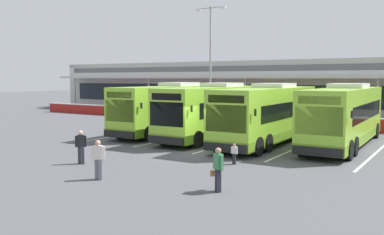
{
  "coord_description": "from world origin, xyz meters",
  "views": [
    {
      "loc": [
        12.13,
        -19.62,
        4.12
      ],
      "look_at": [
        -2.24,
        3.0,
        1.6
      ],
      "focal_mm": 39.45,
      "sensor_mm": 36.0,
      "label": 1
    }
  ],
  "objects": [
    {
      "name": "ground_plane",
      "position": [
        0.0,
        0.0,
        0.0
      ],
      "size": [
        200.0,
        200.0,
        0.0
      ],
      "primitive_type": "plane",
      "color": "#4C4C51"
    },
    {
      "name": "terminal_building",
      "position": [
        -0.0,
        26.91,
        3.01
      ],
      "size": [
        70.0,
        13.0,
        6.0
      ],
      "color": "silver",
      "rests_on": "ground"
    },
    {
      "name": "red_barrier_wall",
      "position": [
        0.0,
        14.5,
        0.56
      ],
      "size": [
        60.0,
        0.4,
        1.1
      ],
      "color": "maroon",
      "rests_on": "ground"
    },
    {
      "name": "coach_bus_leftmost",
      "position": [
        -6.16,
        6.41,
        1.79
      ],
      "size": [
        3.07,
        12.2,
        3.78
      ],
      "color": "#8CC633",
      "rests_on": "ground"
    },
    {
      "name": "coach_bus_left_centre",
      "position": [
        -2.1,
        5.86,
        1.79
      ],
      "size": [
        3.07,
        12.2,
        3.78
      ],
      "color": "#8CC633",
      "rests_on": "ground"
    },
    {
      "name": "coach_bus_centre",
      "position": [
        1.98,
        5.39,
        1.79
      ],
      "size": [
        3.07,
        12.2,
        3.78
      ],
      "color": "#8CC633",
      "rests_on": "ground"
    },
    {
      "name": "coach_bus_right_centre",
      "position": [
        6.3,
        6.79,
        1.79
      ],
      "size": [
        3.07,
        12.2,
        3.78
      ],
      "color": "#8CC633",
      "rests_on": "ground"
    },
    {
      "name": "bay_stripe_far_west",
      "position": [
        -8.4,
        6.0,
        0.0
      ],
      "size": [
        0.14,
        13.0,
        0.01
      ],
      "primitive_type": "cube",
      "color": "silver",
      "rests_on": "ground"
    },
    {
      "name": "bay_stripe_west",
      "position": [
        -4.2,
        6.0,
        0.0
      ],
      "size": [
        0.14,
        13.0,
        0.01
      ],
      "primitive_type": "cube",
      "color": "silver",
      "rests_on": "ground"
    },
    {
      "name": "bay_stripe_mid_west",
      "position": [
        0.0,
        6.0,
        0.0
      ],
      "size": [
        0.14,
        13.0,
        0.01
      ],
      "primitive_type": "cube",
      "color": "silver",
      "rests_on": "ground"
    },
    {
      "name": "bay_stripe_centre",
      "position": [
        4.2,
        6.0,
        0.0
      ],
      "size": [
        0.14,
        13.0,
        0.01
      ],
      "primitive_type": "cube",
      "color": "silver",
      "rests_on": "ground"
    },
    {
      "name": "bay_stripe_mid_east",
      "position": [
        8.4,
        6.0,
        0.0
      ],
      "size": [
        0.14,
        13.0,
        0.01
      ],
      "primitive_type": "cube",
      "color": "silver",
      "rests_on": "ground"
    },
    {
      "name": "pedestrian_with_handbag",
      "position": [
        4.88,
        -6.45,
        0.86
      ],
      "size": [
        0.63,
        0.5,
        1.62
      ],
      "color": "black",
      "rests_on": "ground"
    },
    {
      "name": "pedestrian_in_dark_coat",
      "position": [
        -3.08,
        -5.62,
        0.87
      ],
      "size": [
        0.45,
        0.44,
        1.62
      ],
      "color": "#33333D",
      "rests_on": "ground"
    },
    {
      "name": "pedestrian_child",
      "position": [
        3.18,
        -1.77,
        0.54
      ],
      "size": [
        0.33,
        0.2,
        1.0
      ],
      "color": "black",
      "rests_on": "ground"
    },
    {
      "name": "pedestrian_near_bin",
      "position": [
        -0.1,
        -7.46,
        0.87
      ],
      "size": [
        0.48,
        0.4,
        1.62
      ],
      "color": "slate",
      "rests_on": "ground"
    },
    {
      "name": "lamp_post_west",
      "position": [
        -8.53,
        16.25,
        6.29
      ],
      "size": [
        3.24,
        0.28,
        11.0
      ],
      "color": "#9E9EA3",
      "rests_on": "ground"
    }
  ]
}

